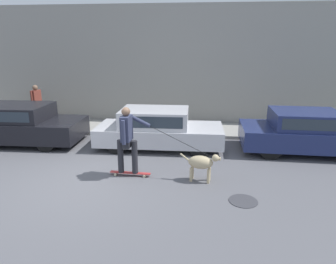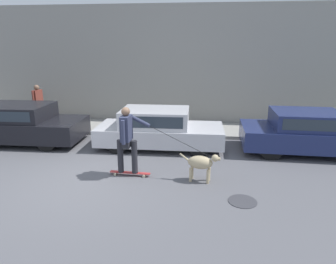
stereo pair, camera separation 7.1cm
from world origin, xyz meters
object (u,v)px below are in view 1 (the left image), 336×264
object	(u,v)px
parked_car_2	(308,133)
skateboarder	(127,138)
dog	(202,163)
parked_car_1	(158,129)
pedestrian_with_bag	(36,103)
parked_car_0	(16,124)

from	to	relation	value
parked_car_2	skateboarder	size ratio (longest dim) A/B	1.56
dog	skateboarder	bearing A→B (deg)	-174.80
parked_car_1	pedestrian_with_bag	distance (m)	5.60
dog	skateboarder	world-z (taller)	skateboarder
parked_car_0	dog	world-z (taller)	parked_car_0
parked_car_2	dog	distance (m)	4.07
parked_car_0	skateboarder	distance (m)	4.97
skateboarder	parked_car_1	bearing A→B (deg)	81.73
pedestrian_with_bag	parked_car_1	bearing A→B (deg)	174.21
parked_car_0	skateboarder	xyz separation A→B (m)	(4.40, -2.29, 0.36)
parked_car_2	skateboarder	world-z (taller)	skateboarder
parked_car_1	dog	xyz separation A→B (m)	(1.37, -2.42, -0.14)
parked_car_2	skateboarder	distance (m)	5.60
parked_car_2	pedestrian_with_bag	distance (m)	10.05
parked_car_1	skateboarder	distance (m)	2.37
parked_car_2	pedestrian_with_bag	world-z (taller)	pedestrian_with_bag
parked_car_0	parked_car_2	distance (m)	9.49
parked_car_1	skateboarder	xyz separation A→B (m)	(-0.46, -2.29, 0.40)
skateboarder	parked_car_2	bearing A→B (deg)	27.25
dog	pedestrian_with_bag	xyz separation A→B (m)	(-6.57, 4.48, 0.53)
parked_car_2	parked_car_0	bearing A→B (deg)	-178.16
parked_car_2	dog	size ratio (longest dim) A/B	4.18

